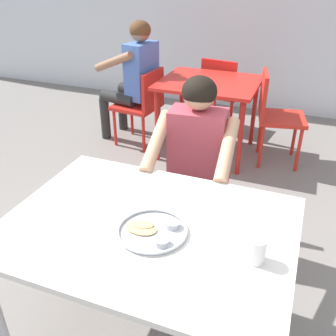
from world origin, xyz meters
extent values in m
cube|color=silver|center=(-0.01, 0.09, 0.71)|extent=(1.26, 0.92, 0.03)
cylinder|color=#B2B2B7|center=(-0.58, 0.49, 0.35)|extent=(0.04, 0.04, 0.70)
cylinder|color=#B2B2B7|center=(0.56, 0.49, 0.35)|extent=(0.04, 0.04, 0.70)
cylinder|color=#B7BABF|center=(0.03, 0.04, 0.73)|extent=(0.30, 0.30, 0.01)
torus|color=#B7BABF|center=(0.03, 0.04, 0.74)|extent=(0.30, 0.30, 0.01)
cylinder|color=#B2B5BA|center=(0.10, -0.02, 0.75)|extent=(0.06, 0.06, 0.03)
cylinder|color=#B77F23|center=(0.10, -0.02, 0.75)|extent=(0.05, 0.05, 0.01)
cylinder|color=#B2B5BA|center=(0.10, 0.10, 0.75)|extent=(0.06, 0.06, 0.03)
cylinder|color=#C65119|center=(0.10, 0.10, 0.75)|extent=(0.05, 0.05, 0.01)
ellipsoid|color=tan|center=(-0.02, 0.04, 0.74)|extent=(0.15, 0.10, 0.01)
ellipsoid|color=tan|center=(-0.02, 0.06, 0.75)|extent=(0.11, 0.08, 0.01)
cylinder|color=white|center=(0.46, 0.03, 0.78)|extent=(0.08, 0.08, 0.11)
cylinder|color=#593319|center=(0.46, 0.03, 0.81)|extent=(0.06, 0.06, 0.02)
cube|color=red|center=(-0.04, 0.97, 0.41)|extent=(0.42, 0.47, 0.04)
cube|color=red|center=(-0.06, 1.17, 0.62)|extent=(0.36, 0.07, 0.38)
cylinder|color=red|center=(0.12, 0.80, 0.20)|extent=(0.03, 0.03, 0.40)
cylinder|color=red|center=(-0.18, 0.78, 0.20)|extent=(0.03, 0.03, 0.40)
cylinder|color=red|center=(0.09, 1.16, 0.20)|extent=(0.03, 0.03, 0.40)
cylinder|color=red|center=(-0.21, 1.13, 0.20)|extent=(0.03, 0.03, 0.40)
cylinder|color=#2D2D2D|center=(0.14, 0.53, 0.22)|extent=(0.10, 0.10, 0.43)
cylinder|color=#2D2D2D|center=(0.13, 0.73, 0.47)|extent=(0.16, 0.41, 0.12)
cylinder|color=#2D2D2D|center=(-0.16, 0.50, 0.22)|extent=(0.10, 0.10, 0.43)
cylinder|color=#2D2D2D|center=(-0.17, 0.70, 0.47)|extent=(0.16, 0.41, 0.12)
cube|color=#B23F4C|center=(-0.04, 0.92, 0.72)|extent=(0.36, 0.23, 0.49)
cylinder|color=tan|center=(0.18, 0.76, 0.81)|extent=(0.12, 0.46, 0.25)
cylinder|color=tan|center=(-0.23, 0.72, 0.81)|extent=(0.12, 0.46, 0.25)
sphere|color=tan|center=(-0.04, 0.92, 1.06)|extent=(0.19, 0.19, 0.19)
ellipsoid|color=black|center=(-0.04, 0.92, 1.07)|extent=(0.21, 0.20, 0.18)
cube|color=red|center=(-0.34, 2.28, 0.72)|extent=(0.91, 0.81, 0.03)
cylinder|color=#AD1E18|center=(-0.74, 1.94, 0.35)|extent=(0.04, 0.04, 0.71)
cylinder|color=#AD1E18|center=(0.05, 1.94, 0.35)|extent=(0.04, 0.04, 0.71)
cylinder|color=#AD1E18|center=(-0.74, 2.62, 0.35)|extent=(0.04, 0.04, 0.71)
cylinder|color=#AD1E18|center=(0.05, 2.62, 0.35)|extent=(0.04, 0.04, 0.71)
cube|color=red|center=(-1.09, 2.22, 0.41)|extent=(0.47, 0.45, 0.04)
cube|color=red|center=(-0.89, 2.20, 0.61)|extent=(0.08, 0.39, 0.37)
cylinder|color=red|center=(-1.28, 2.08, 0.20)|extent=(0.03, 0.03, 0.39)
cylinder|color=red|center=(-1.24, 2.40, 0.20)|extent=(0.03, 0.03, 0.39)
cylinder|color=red|center=(-0.93, 2.04, 0.20)|extent=(0.03, 0.03, 0.39)
cylinder|color=red|center=(-0.90, 2.36, 0.20)|extent=(0.03, 0.03, 0.39)
cube|color=red|center=(0.35, 2.32, 0.45)|extent=(0.49, 0.49, 0.04)
cube|color=red|center=(0.16, 2.29, 0.66)|extent=(0.11, 0.39, 0.40)
cylinder|color=red|center=(0.49, 2.52, 0.21)|extent=(0.03, 0.03, 0.43)
cylinder|color=red|center=(0.55, 2.19, 0.21)|extent=(0.03, 0.03, 0.43)
cylinder|color=red|center=(0.16, 2.45, 0.21)|extent=(0.03, 0.03, 0.43)
cylinder|color=red|center=(0.22, 2.13, 0.21)|extent=(0.03, 0.03, 0.43)
cube|color=red|center=(-0.35, 2.93, 0.42)|extent=(0.47, 0.45, 0.04)
cube|color=red|center=(-0.38, 2.76, 0.63)|extent=(0.39, 0.10, 0.38)
cylinder|color=red|center=(-0.49, 3.11, 0.20)|extent=(0.03, 0.03, 0.40)
cylinder|color=red|center=(-0.16, 3.06, 0.20)|extent=(0.03, 0.03, 0.40)
cylinder|color=red|center=(-0.54, 2.81, 0.20)|extent=(0.03, 0.03, 0.40)
cylinder|color=red|center=(-0.21, 2.75, 0.20)|extent=(0.03, 0.03, 0.40)
cylinder|color=#292929|center=(-1.47, 2.21, 0.23)|extent=(0.10, 0.10, 0.45)
cylinder|color=#292929|center=(-1.27, 2.17, 0.49)|extent=(0.42, 0.20, 0.12)
cylinder|color=#292929|center=(-1.41, 2.51, 0.23)|extent=(0.10, 0.10, 0.45)
cylinder|color=#292929|center=(-1.21, 2.47, 0.49)|extent=(0.42, 0.20, 0.12)
cube|color=#4C72C6|center=(-1.04, 2.28, 0.76)|extent=(0.26, 0.37, 0.55)
cylinder|color=#996B4C|center=(-1.26, 2.11, 0.87)|extent=(0.46, 0.16, 0.25)
cylinder|color=#996B4C|center=(-1.18, 2.52, 0.87)|extent=(0.46, 0.16, 0.25)
sphere|color=#996B4C|center=(-1.04, 2.28, 1.14)|extent=(0.19, 0.19, 0.19)
ellipsoid|color=brown|center=(-1.04, 2.28, 1.15)|extent=(0.21, 0.20, 0.18)
camera|label=1|loc=(0.54, -1.10, 1.74)|focal=40.18mm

